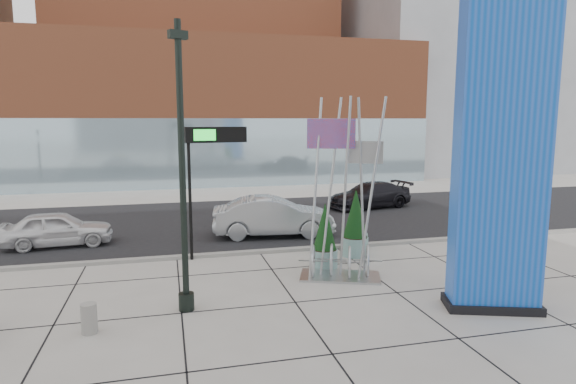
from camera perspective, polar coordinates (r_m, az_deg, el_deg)
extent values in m
plane|color=#9E9991|center=(14.01, -4.26, -11.83)|extent=(160.00, 160.00, 0.00)
cube|color=black|center=(23.56, -8.49, -3.48)|extent=(80.00, 12.00, 0.02)
cube|color=gray|center=(17.76, -6.52, -7.25)|extent=(80.00, 0.30, 0.12)
cube|color=brown|center=(40.08, -9.71, 9.28)|extent=(34.00, 10.00, 11.00)
cube|color=#8CA5B2|center=(35.38, -8.97, 4.56)|extent=(34.00, 0.60, 5.00)
cube|color=slate|center=(53.24, 18.32, 12.53)|extent=(20.00, 18.00, 18.00)
cube|color=blue|center=(13.13, 23.89, 3.67)|extent=(2.34, 1.54, 7.84)
cube|color=black|center=(13.93, 22.93, -12.14)|extent=(2.57, 1.76, 0.22)
cylinder|color=black|center=(12.20, -12.43, 2.46)|extent=(0.16, 0.16, 7.24)
cylinder|color=black|center=(12.99, -11.94, -12.59)|extent=(0.40, 0.40, 0.45)
cube|color=black|center=(12.31, -12.94, 17.72)|extent=(0.49, 0.35, 0.20)
cube|color=#ADB1B2|center=(15.34, 6.19, -9.90)|extent=(2.73, 2.02, 0.07)
cylinder|color=#ADB1B2|center=(14.24, 3.73, 0.12)|extent=(0.10, 0.10, 5.58)
cylinder|color=#ADB1B2|center=(14.75, 4.91, 0.39)|extent=(0.10, 0.10, 5.58)
cylinder|color=#ADB1B2|center=(14.64, 6.92, 0.30)|extent=(0.10, 0.10, 5.58)
cylinder|color=#ADB1B2|center=(15.14, 8.24, 0.54)|extent=(0.10, 0.10, 5.58)
cylinder|color=#ADB1B2|center=(14.79, 9.98, 0.32)|extent=(0.10, 0.10, 5.58)
torus|color=#ADB1B2|center=(14.83, 3.30, -8.48)|extent=(0.44, 0.98, 1.02)
torus|color=#ADB1B2|center=(15.20, 5.07, -8.07)|extent=(0.44, 0.98, 1.02)
torus|color=#ADB1B2|center=(15.19, 7.36, -8.13)|extent=(0.44, 0.98, 1.02)
torus|color=#ADB1B2|center=(15.59, 8.98, -7.72)|extent=(0.44, 0.98, 1.02)
cube|color=red|center=(14.45, 5.21, 6.89)|extent=(1.41, 0.47, 0.89)
cube|color=#ADB1B2|center=(14.94, 8.69, 4.73)|extent=(1.02, 0.55, 0.67)
cylinder|color=gray|center=(12.30, -22.51, -13.68)|extent=(0.36, 0.36, 0.71)
cylinder|color=black|center=(16.96, -11.55, -0.39)|extent=(0.11, 0.11, 4.58)
cube|color=black|center=(16.84, -8.39, 6.72)|extent=(2.18, 0.58, 0.55)
cube|color=#19D833|center=(16.69, -9.85, 6.67)|extent=(0.76, 0.16, 0.38)
cylinder|color=#7CA7A2|center=(18.47, 8.00, -5.83)|extent=(0.91, 0.91, 0.64)
cylinder|color=black|center=(18.39, 8.02, -4.87)|extent=(0.84, 0.84, 0.05)
cone|color=black|center=(18.22, 8.08, -2.36)|extent=(0.82, 0.82, 1.64)
cylinder|color=#7CA7A2|center=(17.70, 7.92, -6.39)|extent=(0.97, 0.97, 0.68)
cylinder|color=black|center=(17.62, 7.94, -5.33)|extent=(0.89, 0.89, 0.06)
cone|color=black|center=(17.43, 8.00, -2.55)|extent=(0.87, 0.87, 1.74)
cylinder|color=#7CA7A2|center=(16.22, 4.35, -7.84)|extent=(0.87, 0.87, 0.61)
cylinder|color=black|center=(16.14, 4.36, -6.80)|extent=(0.80, 0.80, 0.05)
cone|color=black|center=(15.95, 4.39, -4.09)|extent=(0.78, 0.78, 1.57)
imported|color=white|center=(20.72, -25.64, -3.99)|extent=(4.13, 1.94, 1.37)
imported|color=#AAAEB2|center=(20.29, -1.76, -2.97)|extent=(5.23, 2.38, 1.66)
imported|color=black|center=(27.25, 9.66, -0.40)|extent=(5.19, 2.99, 1.41)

